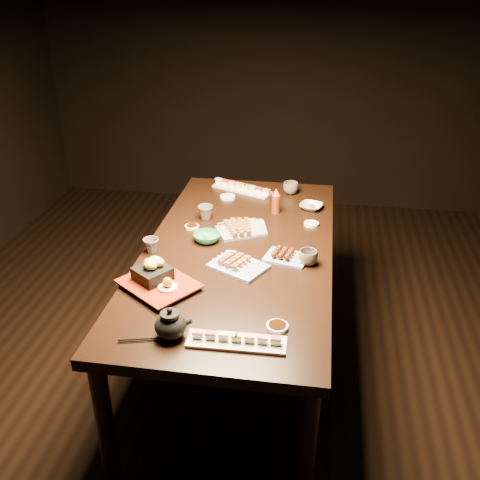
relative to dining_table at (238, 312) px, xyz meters
name	(u,v)px	position (x,y,z in m)	size (l,w,h in m)	color
ground	(223,384)	(-0.06, -0.14, -0.38)	(5.00, 5.00, 0.00)	black
dining_table	(238,312)	(0.00, 0.00, 0.00)	(0.90, 1.80, 0.75)	black
sushi_platter_near	(236,339)	(0.11, -0.72, 0.40)	(0.36, 0.10, 0.04)	white
sushi_platter_far	(242,187)	(-0.10, 0.73, 0.40)	(0.37, 0.10, 0.05)	white
yakitori_plate_center	(245,225)	(0.00, 0.21, 0.40)	(0.22, 0.16, 0.06)	#828EB6
yakitori_plate_right	(238,262)	(0.03, -0.18, 0.41)	(0.24, 0.18, 0.06)	#828EB6
yakitori_plate_left	(241,227)	(-0.02, 0.18, 0.40)	(0.23, 0.17, 0.06)	#828EB6
tsukune_plate	(287,254)	(0.24, -0.07, 0.40)	(0.20, 0.14, 0.05)	#828EB6
edamame_bowl_green	(207,238)	(-0.17, 0.05, 0.40)	(0.13, 0.13, 0.04)	#27794A
edamame_bowl_cream	(311,207)	(0.33, 0.52, 0.39)	(0.12, 0.12, 0.03)	beige
tempura_tray	(158,276)	(-0.28, -0.40, 0.43)	(0.31, 0.25, 0.11)	black
teacup_near_left	(151,245)	(-0.40, -0.10, 0.41)	(0.07, 0.07, 0.07)	#52493F
teacup_mid_right	(308,257)	(0.34, -0.10, 0.41)	(0.09, 0.09, 0.07)	#52493F
teacup_far_left	(206,212)	(-0.23, 0.30, 0.41)	(0.08, 0.08, 0.08)	#52493F
teacup_far_right	(291,188)	(0.20, 0.73, 0.41)	(0.09, 0.09, 0.07)	#52493F
teapot	(170,323)	(-0.14, -0.71, 0.44)	(0.14, 0.14, 0.12)	black
condiment_bottle	(276,201)	(0.14, 0.44, 0.45)	(0.05, 0.05, 0.14)	maroon
sauce_dish_west	(192,227)	(-0.28, 0.18, 0.38)	(0.07, 0.07, 0.01)	white
sauce_dish_east	(311,224)	(0.34, 0.31, 0.38)	(0.08, 0.08, 0.01)	white
sauce_dish_se	(277,327)	(0.25, -0.60, 0.38)	(0.08, 0.08, 0.01)	white
sauce_dish_nw	(228,197)	(-0.16, 0.60, 0.38)	(0.09, 0.09, 0.02)	white
chopsticks_near	(145,340)	(-0.22, -0.76, 0.38)	(0.20, 0.02, 0.01)	black
chopsticks_se	(225,341)	(0.07, -0.72, 0.38)	(0.21, 0.02, 0.01)	black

